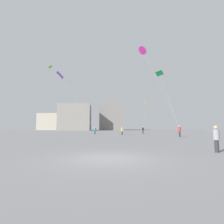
% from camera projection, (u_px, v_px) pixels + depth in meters
% --- Properties ---
extents(ground_plane, '(300.00, 300.00, 0.00)m').
position_uv_depth(ground_plane, '(107.00, 158.00, 8.21)').
color(ground_plane, slate).
extents(person_in_black, '(0.37, 0.37, 1.72)m').
position_uv_depth(person_in_black, '(143.00, 130.00, 39.95)').
color(person_in_black, '#2D2D33').
rests_on(person_in_black, ground_plane).
extents(person_in_teal, '(0.35, 0.35, 1.61)m').
position_uv_depth(person_in_teal, '(95.00, 130.00, 36.76)').
color(person_in_teal, '#2D2D33').
rests_on(person_in_teal, ground_plane).
extents(person_in_red, '(0.40, 0.40, 1.84)m').
position_uv_depth(person_in_red, '(180.00, 130.00, 26.93)').
color(person_in_red, '#2D2D33').
rests_on(person_in_red, ground_plane).
extents(person_in_grey, '(0.35, 0.35, 1.61)m').
position_uv_depth(person_in_grey, '(216.00, 138.00, 10.20)').
color(person_in_grey, '#2D2D33').
rests_on(person_in_grey, ground_plane).
extents(person_in_yellow, '(0.35, 0.35, 1.61)m').
position_uv_depth(person_in_yellow, '(122.00, 130.00, 34.03)').
color(person_in_yellow, '#2D2D33').
rests_on(person_in_yellow, ground_plane).
extents(kite_lime_diamond, '(8.87, 5.09, 12.50)m').
position_uv_depth(kite_lime_diamond, '(51.00, 68.00, 33.48)').
color(kite_lime_diamond, '#8CD12D').
extents(kite_magenta_diamond, '(7.03, 4.33, 11.96)m').
position_uv_depth(kite_magenta_diamond, '(143.00, 51.00, 24.62)').
color(kite_magenta_diamond, '#D12899').
extents(kite_violet_delta, '(9.25, 12.91, 7.69)m').
position_uv_depth(kite_violet_delta, '(63.00, 77.00, 23.03)').
color(kite_violet_delta, purple).
extents(kite_amber_diamond, '(1.12, 3.62, 6.36)m').
position_uv_depth(kite_amber_diamond, '(146.00, 102.00, 37.51)').
color(kite_amber_diamond, yellow).
extents(kite_emerald_delta, '(3.95, 1.34, 9.18)m').
position_uv_depth(kite_emerald_delta, '(160.00, 74.00, 27.11)').
color(kite_emerald_delta, green).
extents(building_left_hall, '(13.83, 9.86, 9.65)m').
position_uv_depth(building_left_hall, '(51.00, 122.00, 100.27)').
color(building_left_hall, '#B2A893').
rests_on(building_left_hall, ground_plane).
extents(building_centre_hall, '(15.91, 13.94, 12.74)m').
position_uv_depth(building_centre_hall, '(75.00, 118.00, 84.08)').
color(building_centre_hall, gray).
rests_on(building_centre_hall, ground_plane).
extents(building_right_hall, '(12.98, 16.09, 15.35)m').
position_uv_depth(building_right_hall, '(112.00, 117.00, 96.54)').
color(building_right_hall, gray).
rests_on(building_right_hall, ground_plane).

